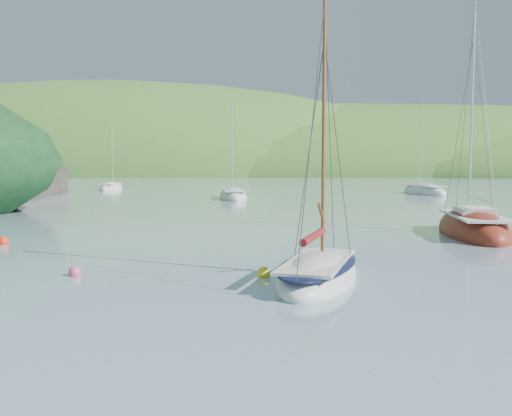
# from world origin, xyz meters

# --- Properties ---
(ground) EXTENTS (700.00, 700.00, 0.00)m
(ground) POSITION_xyz_m (0.00, 0.00, 0.00)
(ground) COLOR gray
(ground) RESTS_ON ground
(shoreline_hills) EXTENTS (690.00, 135.00, 56.00)m
(shoreline_hills) POSITION_xyz_m (-9.66, 172.42, 0.00)
(shoreline_hills) COLOR #376325
(shoreline_hills) RESTS_ON ground
(daysailer_white) EXTENTS (3.84, 6.89, 10.01)m
(daysailer_white) POSITION_xyz_m (2.26, 0.68, 0.22)
(daysailer_white) COLOR silver
(daysailer_white) RESTS_ON ground
(sloop_red) EXTENTS (3.77, 9.39, 13.61)m
(sloop_red) POSITION_xyz_m (11.09, 13.06, 0.24)
(sloop_red) COLOR maroon
(sloop_red) RESTS_ON ground
(distant_sloop_a) EXTENTS (4.29, 8.33, 11.33)m
(distant_sloop_a) POSITION_xyz_m (-4.87, 41.26, 0.19)
(distant_sloop_a) COLOR silver
(distant_sloop_a) RESTS_ON ground
(distant_sloop_b) EXTENTS (5.32, 9.21, 12.42)m
(distant_sloop_b) POSITION_xyz_m (17.12, 51.39, 0.20)
(distant_sloop_b) COLOR silver
(distant_sloop_b) RESTS_ON ground
(distant_sloop_c) EXTENTS (2.43, 6.81, 9.71)m
(distant_sloop_c) POSITION_xyz_m (-24.03, 60.17, 0.17)
(distant_sloop_c) COLOR silver
(distant_sloop_c) RESTS_ON ground
(mooring_buoys) EXTENTS (26.52, 8.09, 0.50)m
(mooring_buoys) POSITION_xyz_m (-1.40, 5.19, 0.12)
(mooring_buoys) COLOR yellow
(mooring_buoys) RESTS_ON ground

